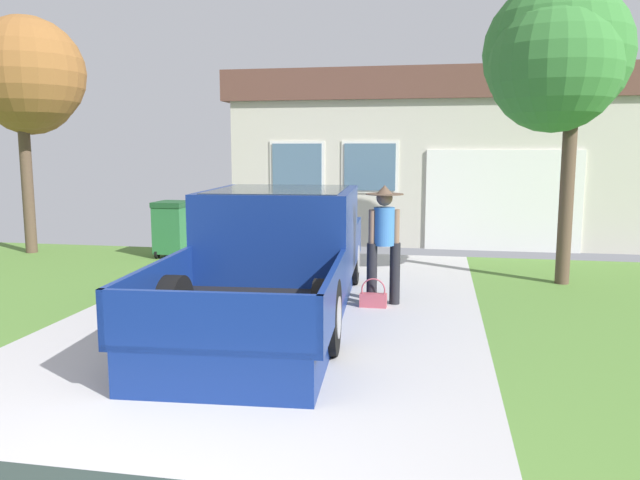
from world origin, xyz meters
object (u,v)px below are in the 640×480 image
object	(u,v)px
pickup_truck	(280,255)
neighbor_tree	(30,78)
wheeled_trash_bin	(173,227)
house_with_garage	(453,156)
front_yard_tree	(556,60)
person_with_hat	(384,236)
handbag	(373,298)

from	to	relation	value
pickup_truck	neighbor_tree	bearing A→B (deg)	145.81
wheeled_trash_bin	house_with_garage	bearing A→B (deg)	40.10
house_with_garage	wheeled_trash_bin	size ratio (longest dim) A/B	9.25
pickup_truck	front_yard_tree	size ratio (longest dim) A/B	1.22
person_with_hat	house_with_garage	bearing A→B (deg)	-114.76
front_yard_tree	person_with_hat	bearing A→B (deg)	-143.27
handbag	neighbor_tree	distance (m)	8.63
person_with_hat	neighbor_tree	bearing A→B (deg)	-39.62
person_with_hat	wheeled_trash_bin	world-z (taller)	person_with_hat
front_yard_tree	wheeled_trash_bin	xyz separation A→B (m)	(-6.85, 1.26, -2.87)
handbag	neighbor_tree	xyz separation A→B (m)	(-7.23, 3.24, 3.41)
house_with_garage	neighbor_tree	size ratio (longest dim) A/B	2.17
front_yard_tree	wheeled_trash_bin	size ratio (longest dim) A/B	4.26
front_yard_tree	neighbor_tree	distance (m)	9.84
neighbor_tree	pickup_truck	bearing A→B (deg)	-30.30
pickup_truck	house_with_garage	world-z (taller)	house_with_garage
pickup_truck	front_yard_tree	world-z (taller)	front_yard_tree
person_with_hat	front_yard_tree	bearing A→B (deg)	-160.30
handbag	wheeled_trash_bin	distance (m)	5.42
pickup_truck	person_with_hat	bearing A→B (deg)	14.31
pickup_truck	wheeled_trash_bin	size ratio (longest dim) A/B	5.19
house_with_garage	front_yard_tree	xyz separation A→B (m)	(1.37, -5.87, 1.53)
pickup_truck	front_yard_tree	bearing A→B (deg)	26.91
house_with_garage	neighbor_tree	distance (m)	9.71
handbag	front_yard_tree	bearing A→B (deg)	38.13
handbag	wheeled_trash_bin	xyz separation A→B (m)	(-4.32, 3.25, 0.48)
handbag	house_with_garage	xyz separation A→B (m)	(1.16, 7.86, 1.82)
house_with_garage	wheeled_trash_bin	world-z (taller)	house_with_garage
house_with_garage	pickup_truck	bearing A→B (deg)	-106.44
person_with_hat	neighbor_tree	size ratio (longest dim) A/B	0.35
pickup_truck	wheeled_trash_bin	xyz separation A→B (m)	(-3.08, 3.51, -0.12)
house_with_garage	front_yard_tree	size ratio (longest dim) A/B	2.17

